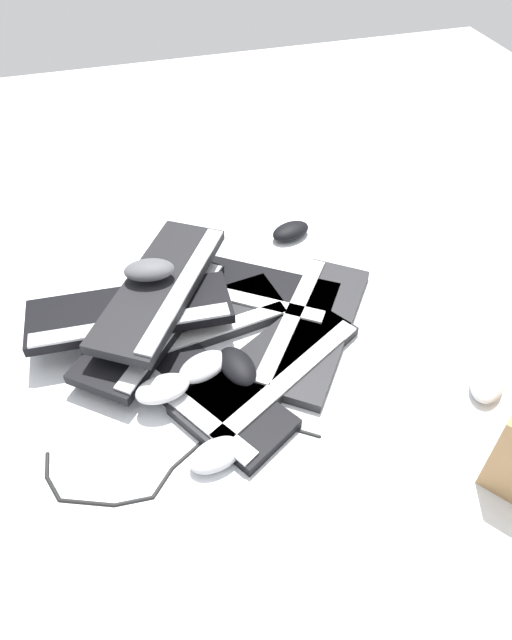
% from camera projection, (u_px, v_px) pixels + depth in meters
% --- Properties ---
extents(ground_plane, '(3.20, 3.20, 0.00)m').
position_uv_depth(ground_plane, '(230.00, 319.00, 1.33)').
color(ground_plane, silver).
extents(keyboard_0, '(0.38, 0.44, 0.03)m').
position_uv_depth(keyboard_0, '(314.00, 326.00, 1.30)').
color(keyboard_0, '#232326').
rests_on(keyboard_0, ground).
extents(keyboard_1, '(0.45, 0.38, 0.03)m').
position_uv_depth(keyboard_1, '(245.00, 287.00, 1.39)').
color(keyboard_1, black).
rests_on(keyboard_1, ground).
extents(keyboard_2, '(0.46, 0.22, 0.03)m').
position_uv_depth(keyboard_2, '(192.00, 324.00, 1.30)').
color(keyboard_2, '#232326').
rests_on(keyboard_2, ground).
extents(keyboard_3, '(0.36, 0.45, 0.03)m').
position_uv_depth(keyboard_3, '(196.00, 386.00, 1.18)').
color(keyboard_3, black).
rests_on(keyboard_3, ground).
extents(keyboard_4, '(0.46, 0.35, 0.03)m').
position_uv_depth(keyboard_4, '(269.00, 369.00, 1.21)').
color(keyboard_4, black).
rests_on(keyboard_4, ground).
extents(keyboard_5, '(0.39, 0.44, 0.03)m').
position_uv_depth(keyboard_5, '(153.00, 319.00, 1.27)').
color(keyboard_5, black).
rests_on(keyboard_5, keyboard_2).
extents(keyboard_6, '(0.45, 0.17, 0.03)m').
position_uv_depth(keyboard_6, '(130.00, 312.00, 1.24)').
color(keyboard_6, black).
rests_on(keyboard_6, keyboard_5).
extents(keyboard_7, '(0.37, 0.45, 0.03)m').
position_uv_depth(keyboard_7, '(161.00, 286.00, 1.26)').
color(keyboard_7, black).
rests_on(keyboard_7, keyboard_6).
extents(mouse_0, '(0.12, 0.13, 0.04)m').
position_uv_depth(mouse_0, '(487.00, 383.00, 1.17)').
color(mouse_0, '#B7B7BC').
rests_on(mouse_0, ground).
extents(mouse_1, '(0.09, 0.12, 0.04)m').
position_uv_depth(mouse_1, '(237.00, 366.00, 1.17)').
color(mouse_1, black).
rests_on(mouse_1, keyboard_4).
extents(mouse_2, '(0.12, 0.09, 0.04)m').
position_uv_depth(mouse_2, '(217.00, 454.00, 1.05)').
color(mouse_2, '#B7B7BC').
rests_on(mouse_2, ground).
extents(mouse_3, '(0.13, 0.10, 0.04)m').
position_uv_depth(mouse_3, '(203.00, 367.00, 1.16)').
color(mouse_3, '#B7B7BC').
rests_on(mouse_3, keyboard_3).
extents(mouse_4, '(0.12, 0.08, 0.04)m').
position_uv_depth(mouse_4, '(163.00, 389.00, 1.12)').
color(mouse_4, silver).
rests_on(mouse_4, keyboard_3).
extents(mouse_5, '(0.12, 0.08, 0.04)m').
position_uv_depth(mouse_5, '(149.00, 270.00, 1.24)').
color(mouse_5, '#4C4C51').
rests_on(mouse_5, keyboard_7).
extents(mouse_6, '(0.12, 0.10, 0.04)m').
position_uv_depth(mouse_6, '(291.00, 231.00, 1.54)').
color(mouse_6, black).
rests_on(mouse_6, ground).
extents(cable_0, '(0.52, 0.15, 0.01)m').
position_uv_depth(cable_0, '(170.00, 462.00, 1.06)').
color(cable_0, black).
rests_on(cable_0, ground).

